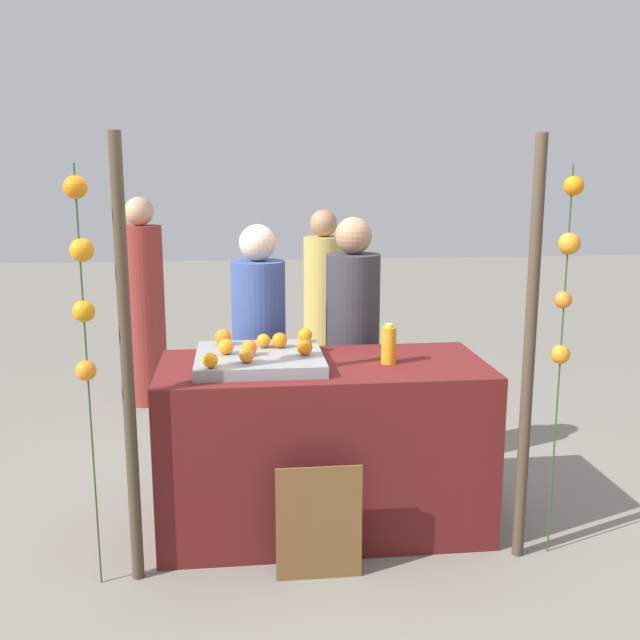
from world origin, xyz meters
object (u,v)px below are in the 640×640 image
(stall_counter, at_px, (323,445))
(orange_0, at_px, (263,341))
(chalkboard_sign, at_px, (319,524))
(vendor_right, at_px, (352,360))
(orange_1, at_px, (226,347))
(juice_bottle, at_px, (389,345))
(vendor_left, at_px, (260,366))

(stall_counter, distance_m, orange_0, 0.64)
(chalkboard_sign, xyz_separation_m, vendor_right, (0.33, 1.15, 0.48))
(orange_1, bearing_deg, vendor_right, 38.73)
(stall_counter, relative_size, vendor_right, 1.05)
(orange_1, xyz_separation_m, juice_bottle, (0.84, -0.05, -0.00))
(stall_counter, xyz_separation_m, orange_1, (-0.50, 0.01, 0.55))
(stall_counter, relative_size, orange_0, 23.11)
(stall_counter, bearing_deg, orange_0, 155.65)
(orange_1, xyz_separation_m, vendor_left, (0.19, 0.59, -0.27))
(orange_0, relative_size, chalkboard_sign, 0.13)
(stall_counter, relative_size, vendor_left, 1.08)
(orange_0, distance_m, chalkboard_sign, 1.01)
(stall_counter, bearing_deg, vendor_right, 67.81)
(chalkboard_sign, distance_m, vendor_right, 1.29)
(stall_counter, relative_size, chalkboard_sign, 2.98)
(stall_counter, bearing_deg, juice_bottle, -5.63)
(stall_counter, xyz_separation_m, juice_bottle, (0.34, -0.03, 0.55))
(orange_1, bearing_deg, vendor_left, 72.35)
(chalkboard_sign, xyz_separation_m, vendor_left, (-0.23, 1.13, 0.46))
(orange_1, bearing_deg, stall_counter, -1.52)
(orange_0, relative_size, juice_bottle, 0.35)
(orange_1, distance_m, vendor_right, 1.00)
(orange_1, height_order, chalkboard_sign, orange_1)
(stall_counter, distance_m, vendor_left, 0.74)
(stall_counter, distance_m, vendor_right, 0.73)
(vendor_left, xyz_separation_m, vendor_right, (0.57, 0.02, 0.02))
(orange_1, relative_size, vendor_left, 0.05)
(orange_1, distance_m, juice_bottle, 0.84)
(orange_0, height_order, vendor_right, vendor_right)
(stall_counter, distance_m, juice_bottle, 0.65)
(vendor_left, relative_size, vendor_right, 0.98)
(stall_counter, relative_size, orange_1, 21.10)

